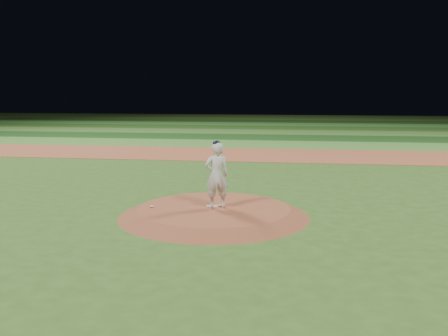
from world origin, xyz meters
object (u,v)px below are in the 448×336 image
object	(u,v)px
pitchers_mound	(214,212)
pitching_rubber	(215,206)
pitcher_on_mound	(217,175)
rosin_bag	(152,206)

from	to	relation	value
pitchers_mound	pitching_rubber	size ratio (longest dim) A/B	10.38
pitching_rubber	pitcher_on_mound	distance (m)	0.96
rosin_bag	pitching_rubber	bearing A→B (deg)	13.12
pitcher_on_mound	pitching_rubber	bearing A→B (deg)	112.24
pitching_rubber	pitcher_on_mound	world-z (taller)	pitcher_on_mound
pitching_rubber	pitchers_mound	bearing A→B (deg)	-112.34
pitchers_mound	pitcher_on_mound	world-z (taller)	pitcher_on_mound
pitchers_mound	pitching_rubber	world-z (taller)	pitching_rubber
pitchers_mound	rosin_bag	xyz separation A→B (m)	(-1.79, -0.23, 0.15)
pitchers_mound	pitcher_on_mound	bearing A→B (deg)	17.30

